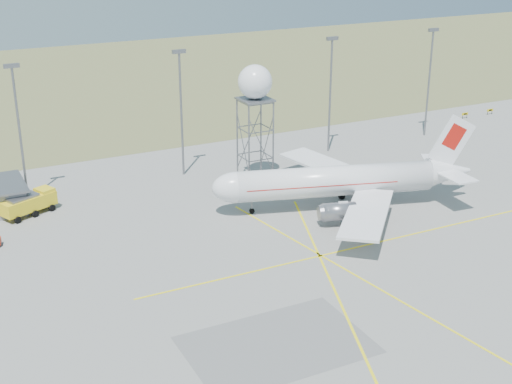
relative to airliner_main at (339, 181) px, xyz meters
name	(u,v)px	position (x,y,z in m)	size (l,w,h in m)	color
grass_strip	(115,81)	(-4.89, 97.48, -4.04)	(400.00, 120.00, 0.03)	olive
mast_a	(18,122)	(-39.89, 23.48, 8.02)	(2.20, 0.50, 20.50)	slate
mast_b	(181,103)	(-14.89, 23.48, 8.02)	(2.20, 0.50, 20.50)	slate
mast_c	(331,85)	(13.11, 23.48, 8.02)	(2.20, 0.50, 20.50)	slate
mast_d	(430,74)	(35.11, 23.48, 8.02)	(2.20, 0.50, 20.50)	slate
taxi_sign_near	(465,114)	(50.71, 29.47, -3.16)	(1.60, 0.17, 1.20)	black
taxi_sign_far	(490,110)	(57.71, 29.47, -3.16)	(1.60, 0.17, 1.20)	black
airliner_main	(339,181)	(0.00, 0.00, 0.00)	(38.25, 36.26, 13.22)	white
radar_tower	(255,118)	(-6.18, 14.56, 6.58)	(5.24, 5.24, 18.95)	slate
fire_truck	(30,204)	(-40.51, 17.57, -2.52)	(8.35, 5.71, 3.19)	yellow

